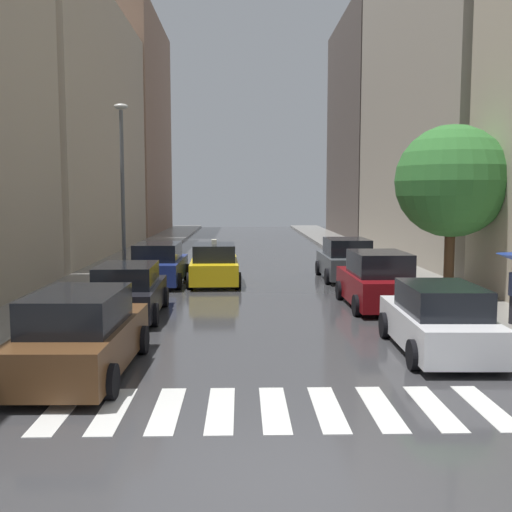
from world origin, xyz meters
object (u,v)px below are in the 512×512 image
Objects in this scene: parked_car_left_nearest at (81,336)px; parked_car_left_second at (128,292)px; parked_car_right_second at (378,281)px; parked_car_right_nearest at (439,321)px; parked_car_right_third at (346,260)px; taxi_midroad at (214,265)px; lamp_post_left at (122,178)px; street_tree_right at (452,182)px; parked_car_left_third at (159,265)px.

parked_car_left_nearest is 5.73m from parked_car_left_second.
parked_car_right_nearest is at bearing -179.71° from parked_car_right_second.
parked_car_right_third is 5.65m from taxi_midroad.
parked_car_left_second is 0.60× the size of lamp_post_left.
taxi_midroad reaches higher than parked_car_left_nearest.
parked_car_left_nearest is at bearing -82.52° from lamp_post_left.
parked_car_right_nearest is 0.59× the size of lamp_post_left.
taxi_midroad is (-5.57, 10.80, 0.02)m from parked_car_right_nearest.
street_tree_right is 0.81× the size of lamp_post_left.
parked_car_right_third is (0.10, 6.32, -0.02)m from parked_car_right_second.
street_tree_right is (8.36, -3.47, 3.28)m from taxi_midroad.
street_tree_right is (2.91, 1.78, 3.21)m from parked_car_right_second.
parked_car_right_third is at bearing -2.36° from lamp_post_left.
lamp_post_left is (-9.45, 0.39, 3.48)m from parked_car_right_third.
street_tree_right reaches higher than parked_car_right_third.
parked_car_right_second is 6.32m from parked_car_right_third.
parked_car_right_nearest is 15.90m from lamp_post_left.
parked_car_right_nearest is (7.82, -4.27, 0.01)m from parked_car_left_second.
parked_car_left_nearest is 1.04× the size of taxi_midroad.
parked_car_right_second is (7.56, 7.01, 0.04)m from parked_car_left_nearest.
street_tree_right reaches higher than parked_car_left_third.
parked_car_right_third is 0.97× the size of taxi_midroad.
parked_car_left_nearest is 15.38m from parked_car_right_third.
parked_car_left_third is at bearing 98.00° from parked_car_right_third.
parked_car_right_nearest is at bearing -78.00° from parked_car_left_nearest.
parked_car_right_second reaches higher than parked_car_left_third.
taxi_midroad reaches higher than parked_car_right_second.
street_tree_right is (10.61, 3.06, 3.30)m from parked_car_left_second.
parked_car_right_nearest is 11.88m from parked_car_right_third.
parked_car_left_third is 1.04× the size of parked_car_right_third.
parked_car_right_second is at bearing -45.88° from parked_car_left_nearest.
parked_car_right_second is (7.70, 1.29, 0.09)m from parked_car_left_second.
parked_car_right_second is 1.01× the size of parked_car_right_third.
parked_car_right_second is at bearing 2.85° from parked_car_right_nearest.
lamp_post_left reaches higher than parked_car_left_third.
parked_car_left_nearest reaches higher than parked_car_left_second.
lamp_post_left reaches higher than parked_car_right_second.
parked_car_left_third is 11.59m from street_tree_right.
parked_car_right_second is 0.97× the size of taxi_midroad.
parked_car_left_second is at bearing 2.66° from parked_car_left_nearest.
taxi_midroad reaches higher than parked_car_right_third.
parked_car_left_nearest is 7.81m from parked_car_right_nearest.
parked_car_right_third reaches higher than parked_car_left_nearest.
parked_car_right_second is 0.74× the size of street_tree_right.
parked_car_right_third is 10.08m from lamp_post_left.
parked_car_left_second is at bearing 62.97° from parked_car_right_nearest.
street_tree_right is at bearing -48.73° from parked_car_left_nearest.
parked_car_left_nearest is 14.05m from street_tree_right.
parked_car_left_second is 8.91m from parked_car_right_nearest.
taxi_midroad is 5.47m from lamp_post_left.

